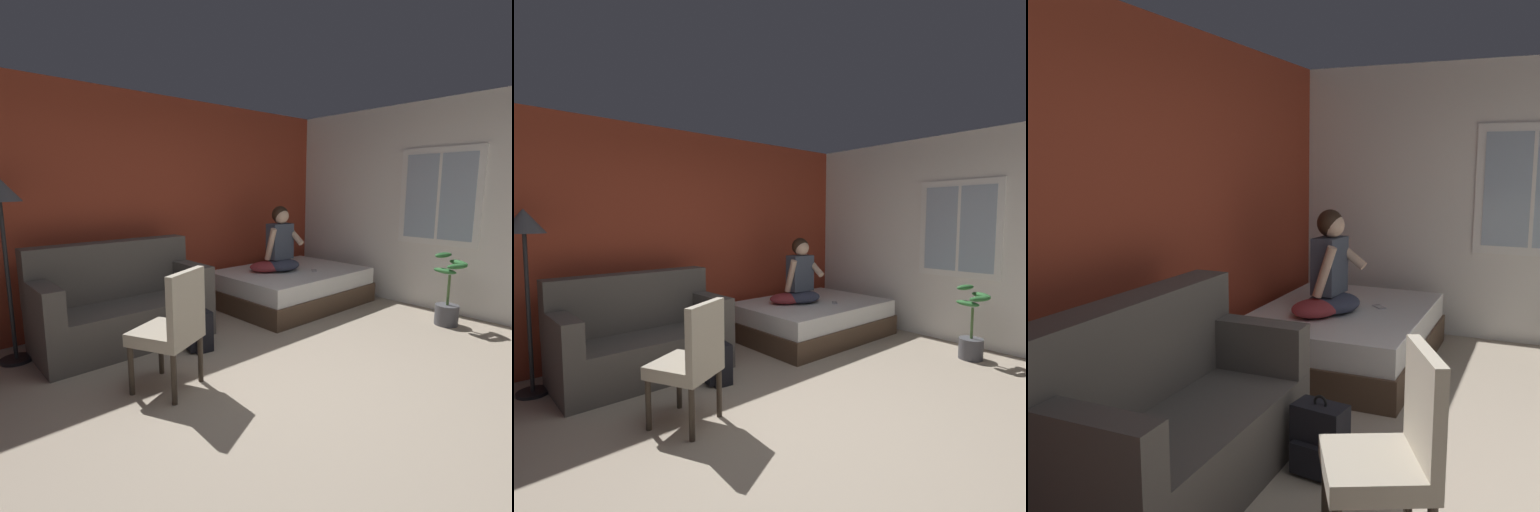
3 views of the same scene
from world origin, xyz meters
The scene contains 12 objects.
ground_plane centered at (0.00, 0.00, 0.00)m, with size 40.00×40.00×0.00m, color tan.
wall_back_accent centered at (0.00, 2.73, 1.35)m, with size 11.05×0.16×2.70m, color #993823.
wall_side_with_window centered at (3.10, 0.01, 1.35)m, with size 0.19×6.71×2.70m.
bed centered at (1.82, 1.84, 0.24)m, with size 1.97×1.43×0.48m.
couch centered at (-0.52, 2.04, 0.39)m, with size 1.70×0.82×1.04m.
side_chair centered at (-0.64, 0.79, 0.53)m, with size 0.62×0.62×0.98m.
person_seated centered at (1.68, 1.90, 0.84)m, with size 0.56×0.49×0.88m.
backpack centered at (-0.04, 1.36, 0.19)m, with size 0.27×0.32×0.46m.
throw_pillow centered at (1.48, 1.96, 0.55)m, with size 0.48×0.36×0.14m, color #993338.
cell_phone centered at (1.99, 1.57, 0.48)m, with size 0.07×0.14×0.01m, color #B7B7BC.
floor_lamp centered at (-1.48, 2.24, 1.43)m, with size 0.36×0.36×1.70m.
potted_plant centered at (2.54, 0.00, 0.30)m, with size 0.39×0.37×0.85m.
Camera 2 is at (-2.15, -1.86, 1.60)m, focal length 28.00 mm.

